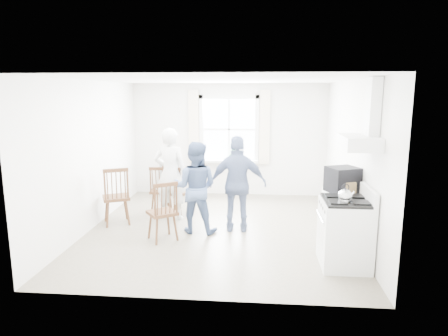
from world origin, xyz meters
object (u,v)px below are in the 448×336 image
at_px(person_left, 171,174).
at_px(person_right, 238,184).
at_px(windsor_chair_c, 165,205).
at_px(gas_stove, 345,232).
at_px(low_cabinet, 340,219).
at_px(windsor_chair_b, 160,185).
at_px(windsor_chair_a, 116,190).
at_px(stereo_stack, 342,180).
at_px(person_mid, 195,187).

bearing_deg(person_left, person_right, 163.79).
xyz_separation_m(windsor_chair_c, person_right, (1.14, 0.64, 0.22)).
distance_m(gas_stove, low_cabinet, 0.70).
xyz_separation_m(windsor_chair_b, windsor_chair_c, (0.45, -1.50, 0.02)).
bearing_deg(windsor_chair_b, person_left, -45.70).
bearing_deg(windsor_chair_b, windsor_chair_c, -73.47).
bearing_deg(windsor_chair_a, person_right, -2.08).
relative_size(stereo_stack, windsor_chair_c, 0.54).
distance_m(stereo_stack, person_left, 3.19).
xyz_separation_m(stereo_stack, windsor_chair_b, (-3.21, 1.51, -0.50)).
relative_size(low_cabinet, person_left, 0.51).
xyz_separation_m(gas_stove, windsor_chair_b, (-3.15, 2.15, 0.11)).
bearing_deg(person_mid, gas_stove, 158.73).
xyz_separation_m(windsor_chair_a, windsor_chair_c, (1.05, -0.72, -0.05)).
bearing_deg(windsor_chair_c, low_cabinet, 1.00).
height_order(windsor_chair_b, person_right, person_right).
relative_size(person_left, person_mid, 1.11).
bearing_deg(person_left, person_mid, 138.02).
distance_m(stereo_stack, person_mid, 2.43).
distance_m(stereo_stack, windsor_chair_c, 2.81).
distance_m(windsor_chair_c, person_right, 1.33).
bearing_deg(person_right, windsor_chair_a, -3.93).
bearing_deg(person_left, windsor_chair_a, 36.81).
relative_size(person_left, person_right, 1.05).
relative_size(low_cabinet, person_mid, 0.57).
bearing_deg(low_cabinet, person_right, 160.22).
height_order(low_cabinet, person_left, person_left).
height_order(low_cabinet, person_mid, person_mid).
relative_size(windsor_chair_a, person_right, 0.65).
height_order(person_left, person_mid, person_left).
relative_size(stereo_stack, person_left, 0.31).
bearing_deg(stereo_stack, person_mid, 167.09).
bearing_deg(stereo_stack, person_left, 157.34).
height_order(windsor_chair_b, windsor_chair_c, windsor_chair_c).
bearing_deg(person_right, low_cabinet, 158.37).
bearing_deg(low_cabinet, windsor_chair_b, 155.76).
xyz_separation_m(windsor_chair_a, windsor_chair_b, (0.61, 0.78, -0.07)).
height_order(gas_stove, low_cabinet, gas_stove).
height_order(gas_stove, windsor_chair_b, gas_stove).
height_order(person_mid, person_right, person_right).
bearing_deg(person_right, person_left, -25.62).
height_order(windsor_chair_c, person_left, person_left).
xyz_separation_m(stereo_stack, windsor_chair_a, (-3.82, 0.73, -0.43)).
bearing_deg(person_mid, windsor_chair_a, -1.36).
relative_size(windsor_chair_a, windsor_chair_c, 1.08).
bearing_deg(person_mid, windsor_chair_b, -42.39).
xyz_separation_m(gas_stove, person_right, (-1.56, 1.29, 0.35)).
distance_m(low_cabinet, windsor_chair_c, 2.78).
distance_m(person_mid, person_right, 0.73).
bearing_deg(gas_stove, person_left, 147.02).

